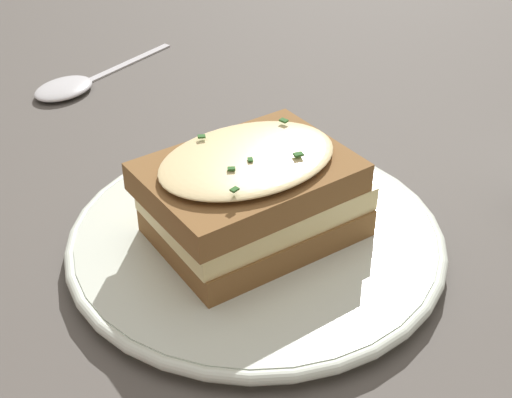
{
  "coord_description": "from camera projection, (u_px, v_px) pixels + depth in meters",
  "views": [
    {
      "loc": [
        -0.06,
        -0.41,
        0.31
      ],
      "look_at": [
        0.01,
        -0.02,
        0.04
      ],
      "focal_mm": 50.0,
      "sensor_mm": 36.0,
      "label": 1
    }
  ],
  "objects": [
    {
      "name": "spoon",
      "position": [
        71.0,
        85.0,
        0.7
      ],
      "size": [
        0.15,
        0.14,
        0.01
      ],
      "rotation": [
        0.0,
        0.0,
        2.33
      ],
      "color": "silver",
      "rests_on": "ground_plane"
    },
    {
      "name": "sandwich",
      "position": [
        255.0,
        194.0,
        0.47
      ],
      "size": [
        0.16,
        0.14,
        0.07
      ],
      "rotation": [
        0.0,
        0.0,
        0.42
      ],
      "color": "brown",
      "rests_on": "dinner_plate"
    },
    {
      "name": "dinner_plate",
      "position": [
        256.0,
        239.0,
        0.49
      ],
      "size": [
        0.26,
        0.26,
        0.01
      ],
      "color": "silver",
      "rests_on": "ground_plane"
    },
    {
      "name": "ground_plane",
      "position": [
        243.0,
        231.0,
        0.51
      ],
      "size": [
        2.4,
        2.4,
        0.0
      ],
      "primitive_type": "plane",
      "color": "#514C47"
    }
  ]
}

